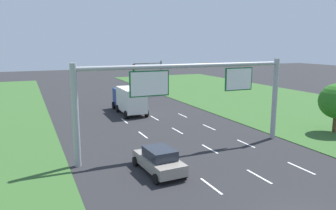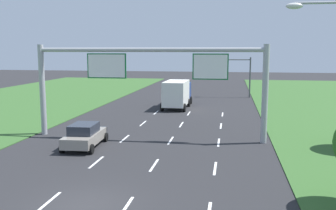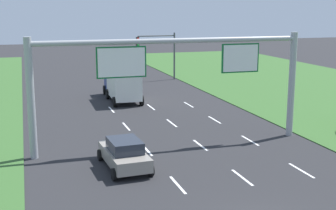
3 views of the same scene
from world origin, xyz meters
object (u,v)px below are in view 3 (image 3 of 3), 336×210
object	(u,v)px
box_truck	(122,82)
traffic_light_mast	(159,48)
sign_gantry	(174,69)
car_near_red	(124,153)

from	to	relation	value
box_truck	traffic_light_mast	bearing A→B (deg)	59.15
box_truck	sign_gantry	world-z (taller)	sign_gantry
car_near_red	traffic_light_mast	world-z (taller)	traffic_light_mast
sign_gantry	box_truck	bearing A→B (deg)	90.38
box_truck	traffic_light_mast	xyz separation A→B (m)	(6.72, 10.80, 2.17)
traffic_light_mast	box_truck	bearing A→B (deg)	-121.89
car_near_red	box_truck	size ratio (longest dim) A/B	0.62
box_truck	sign_gantry	bearing A→B (deg)	-88.58
sign_gantry	traffic_light_mast	distance (m)	27.10
box_truck	traffic_light_mast	world-z (taller)	traffic_light_mast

